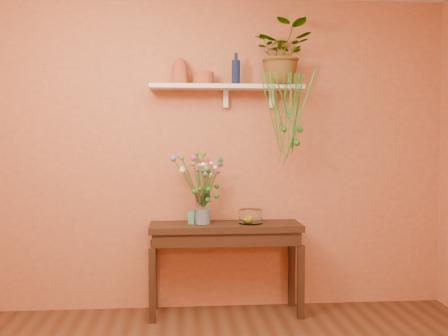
% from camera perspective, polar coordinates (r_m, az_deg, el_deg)
% --- Properties ---
extents(room, '(4.04, 4.04, 2.70)m').
position_cam_1_polar(room, '(2.75, 2.77, 0.40)').
color(room, '#53311D').
rests_on(room, ground).
extents(sideboard, '(1.27, 0.41, 0.77)m').
position_cam_1_polar(sideboard, '(4.59, 0.15, -7.25)').
color(sideboard, '#361C10').
rests_on(sideboard, ground).
extents(wall_shelf, '(1.30, 0.24, 0.19)m').
position_cam_1_polar(wall_shelf, '(4.64, 0.40, 8.44)').
color(wall_shelf, white).
rests_on(wall_shelf, room).
extents(terracotta_jug, '(0.16, 0.16, 0.23)m').
position_cam_1_polar(terracotta_jug, '(4.65, -4.67, 10.04)').
color(terracotta_jug, '#A9472F').
rests_on(terracotta_jug, wall_shelf).
extents(terracotta_pot, '(0.23, 0.23, 0.11)m').
position_cam_1_polar(terracotta_pot, '(4.63, -2.19, 9.39)').
color(terracotta_pot, '#A9472F').
rests_on(terracotta_pot, wall_shelf).
extents(blue_bottle, '(0.09, 0.09, 0.26)m').
position_cam_1_polar(blue_bottle, '(4.63, 1.26, 10.08)').
color(blue_bottle, '#0D1C40').
rests_on(blue_bottle, wall_shelf).
extents(spider_plant, '(0.56, 0.51, 0.53)m').
position_cam_1_polar(spider_plant, '(4.71, 6.24, 11.88)').
color(spider_plant, '#20711A').
rests_on(spider_plant, wall_shelf).
extents(plant_fronds, '(0.41, 0.40, 0.77)m').
position_cam_1_polar(plant_fronds, '(4.51, 7.00, 4.98)').
color(plant_fronds, '#20711A').
rests_on(plant_fronds, wall_shelf).
extents(glass_vase, '(0.13, 0.13, 0.27)m').
position_cam_1_polar(glass_vase, '(4.54, -2.27, -4.49)').
color(glass_vase, white).
rests_on(glass_vase, sideboard).
extents(bouquet, '(0.45, 0.45, 0.47)m').
position_cam_1_polar(bouquet, '(4.51, -2.46, -0.39)').
color(bouquet, '#386B28').
rests_on(bouquet, glass_vase).
extents(glass_bowl, '(0.20, 0.20, 0.12)m').
position_cam_1_polar(glass_bowl, '(4.57, 2.80, -5.18)').
color(glass_bowl, white).
rests_on(glass_bowl, sideboard).
extents(lemon, '(0.07, 0.07, 0.07)m').
position_cam_1_polar(lemon, '(4.56, 2.58, -5.37)').
color(lemon, yellow).
rests_on(lemon, glass_bowl).
extents(carton, '(0.06, 0.05, 0.11)m').
position_cam_1_polar(carton, '(4.56, -3.47, -5.23)').
color(carton, '#2A6F7C').
rests_on(carton, sideboard).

